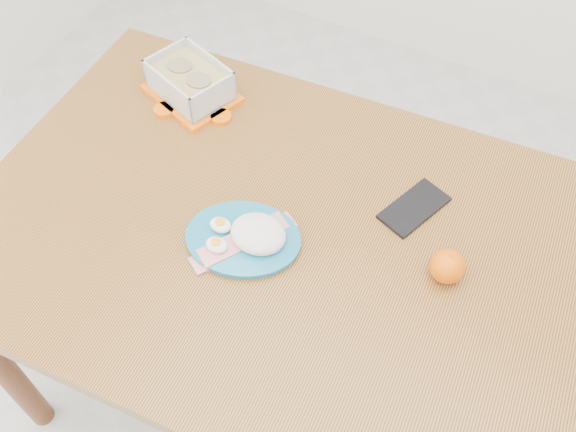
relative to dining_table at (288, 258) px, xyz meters
The scene contains 6 objects.
dining_table is the anchor object (origin of this frame).
food_container 0.48m from the dining_table, 147.68° to the left, with size 0.25×0.21×0.09m.
orange_fruit 0.34m from the dining_table, 10.12° to the left, with size 0.07×0.07×0.07m, color #FF4D05.
rice_plate 0.14m from the dining_table, 138.73° to the right, with size 0.28×0.28×0.06m.
candy_bar 0.13m from the dining_table, 136.96° to the right, with size 0.19×0.05×0.02m, color #B9090F.
smartphone 0.28m from the dining_table, 42.02° to the left, with size 0.07×0.15×0.01m, color black.
Camera 1 is at (0.23, -0.51, 1.80)m, focal length 40.00 mm.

